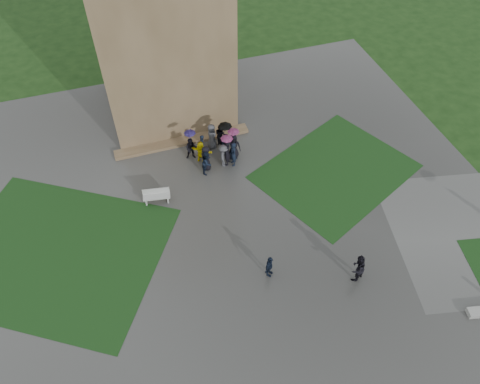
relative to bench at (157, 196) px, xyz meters
name	(u,v)px	position (x,y,z in m)	size (l,w,h in m)	color
ground	(230,272)	(2.61, -6.03, -0.49)	(120.00, 120.00, 0.00)	black
plaza	(219,243)	(2.61, -4.03, -0.48)	(34.00, 34.00, 0.02)	#343432
lawn_inset_left	(57,253)	(-5.89, -2.03, -0.47)	(11.00, 9.00, 0.01)	black
lawn_inset_right	(335,171)	(11.11, -1.03, -0.47)	(9.00, 7.00, 0.01)	black
tower_plinth	(183,141)	(2.61, 4.57, -0.36)	(9.00, 0.80, 0.22)	brown
bench	(157,196)	(0.00, 0.00, 0.00)	(1.64, 0.74, 0.91)	#AEAEA9
visitor_cluster	(216,147)	(4.34, 2.42, 0.55)	(3.49, 3.11, 2.42)	black
pedestrian_mid	(269,266)	(4.51, -6.77, 0.26)	(0.86, 0.49, 1.47)	black
pedestrian_near	(358,268)	(8.66, -8.35, 0.43)	(0.88, 0.50, 1.80)	black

